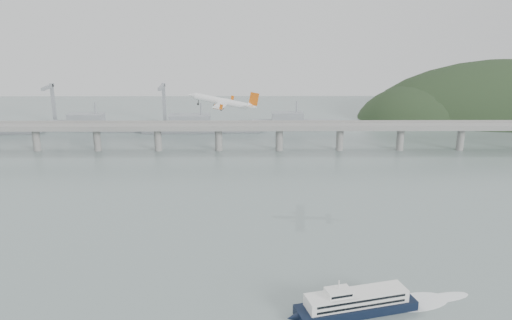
{
  "coord_description": "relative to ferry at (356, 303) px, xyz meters",
  "views": [
    {
      "loc": [
        -1.69,
        -231.37,
        123.83
      ],
      "look_at": [
        0.0,
        55.0,
        36.0
      ],
      "focal_mm": 38.0,
      "sensor_mm": 36.0,
      "label": 1
    }
  ],
  "objects": [
    {
      "name": "distant_fleet",
      "position": [
        -195.4,
        304.16,
        2.0
      ],
      "size": [
        453.0,
        60.9,
        40.0
      ],
      "color": "gray",
      "rests_on": "ground"
    },
    {
      "name": "airliner",
      "position": [
        -59.29,
        123.7,
        58.69
      ],
      "size": [
        43.07,
        39.2,
        11.31
      ],
      "rotation": [
        0.05,
        -0.17,
        3.01
      ],
      "color": "white",
      "rests_on": "ground"
    },
    {
      "name": "bridge",
      "position": [
        -41.19,
        239.08,
        13.43
      ],
      "size": [
        800.0,
        22.0,
        23.9
      ],
      "color": "gray",
      "rests_on": "ground"
    },
    {
      "name": "ground",
      "position": [
        -40.04,
        39.08,
        -4.22
      ],
      "size": [
        900.0,
        900.0,
        0.0
      ],
      "primitive_type": "plane",
      "color": "slate",
      "rests_on": "ground"
    },
    {
      "name": "ferry",
      "position": [
        0.0,
        0.0,
        0.0
      ],
      "size": [
        81.03,
        30.23,
        15.57
      ],
      "rotation": [
        0.0,
        0.0,
        0.26
      ],
      "color": "black",
      "rests_on": "ground"
    }
  ]
}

